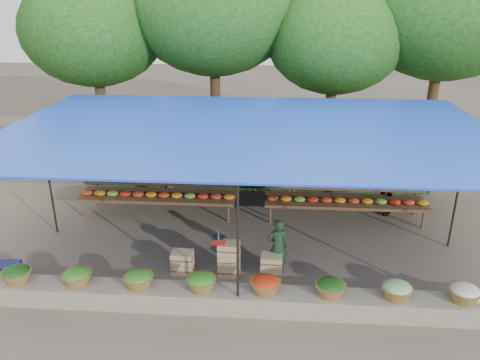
# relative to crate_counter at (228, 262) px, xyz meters

# --- Properties ---
(ground) EXTENTS (60.00, 60.00, 0.00)m
(ground) POSITION_rel_crate_counter_xyz_m (0.32, 1.60, -0.31)
(ground) COLOR brown
(ground) RESTS_ON ground
(stone_curb) EXTENTS (10.60, 0.55, 0.40)m
(stone_curb) POSITION_rel_crate_counter_xyz_m (0.32, -1.15, -0.11)
(stone_curb) COLOR #675F53
(stone_curb) RESTS_ON ground
(stall_canopy) EXTENTS (10.80, 6.60, 2.82)m
(stall_canopy) POSITION_rel_crate_counter_xyz_m (0.32, 1.66, 2.37)
(stall_canopy) COLOR black
(stall_canopy) RESTS_ON ground
(produce_baskets) EXTENTS (8.98, 0.58, 0.34)m
(produce_baskets) POSITION_rel_crate_counter_xyz_m (0.22, -1.15, 0.25)
(produce_baskets) COLOR brown
(produce_baskets) RESTS_ON stone_curb
(netting_backdrop) EXTENTS (10.60, 0.06, 2.50)m
(netting_backdrop) POSITION_rel_crate_counter_xyz_m (0.32, 4.75, 0.94)
(netting_backdrop) COLOR #1C4F20
(netting_backdrop) RESTS_ON ground
(tree_row) EXTENTS (16.51, 5.50, 7.12)m
(tree_row) POSITION_rel_crate_counter_xyz_m (0.82, 7.69, 4.39)
(tree_row) COLOR #322012
(tree_row) RESTS_ON ground
(fruit_table_left) EXTENTS (4.21, 0.95, 0.93)m
(fruit_table_left) POSITION_rel_crate_counter_xyz_m (-2.17, 2.95, 0.30)
(fruit_table_left) COLOR #4D2B1F
(fruit_table_left) RESTS_ON ground
(fruit_table_right) EXTENTS (4.21, 0.95, 0.93)m
(fruit_table_right) POSITION_rel_crate_counter_xyz_m (2.83, 2.95, 0.30)
(fruit_table_right) COLOR #4D2B1F
(fruit_table_right) RESTS_ON ground
(crate_counter) EXTENTS (2.36, 0.36, 0.77)m
(crate_counter) POSITION_rel_crate_counter_xyz_m (0.00, 0.00, 0.00)
(crate_counter) COLOR tan
(crate_counter) RESTS_ON ground
(weighing_scale) EXTENTS (0.28, 0.28, 0.30)m
(weighing_scale) POSITION_rel_crate_counter_xyz_m (-0.19, 0.00, 0.53)
(weighing_scale) COLOR #A91A0D
(weighing_scale) RESTS_ON crate_counter
(vendor_seated) EXTENTS (0.50, 0.38, 1.25)m
(vendor_seated) POSITION_rel_crate_counter_xyz_m (1.05, 0.20, 0.31)
(vendor_seated) COLOR #16311C
(vendor_seated) RESTS_ON ground
(customer_left) EXTENTS (0.91, 0.81, 1.55)m
(customer_left) POSITION_rel_crate_counter_xyz_m (-2.09, 3.55, 0.46)
(customer_left) COLOR slate
(customer_left) RESTS_ON ground
(customer_mid) EXTENTS (1.34, 1.28, 1.82)m
(customer_mid) POSITION_rel_crate_counter_xyz_m (1.49, 3.88, 0.60)
(customer_mid) COLOR slate
(customer_mid) RESTS_ON ground
(customer_right) EXTENTS (0.98, 0.92, 1.62)m
(customer_right) POSITION_rel_crate_counter_xyz_m (3.96, 3.35, 0.50)
(customer_right) COLOR slate
(customer_right) RESTS_ON ground
(blue_crate_front) EXTENTS (0.60, 0.47, 0.33)m
(blue_crate_front) POSITION_rel_crate_counter_xyz_m (-4.65, -0.46, -0.14)
(blue_crate_front) COLOR navy
(blue_crate_front) RESTS_ON ground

